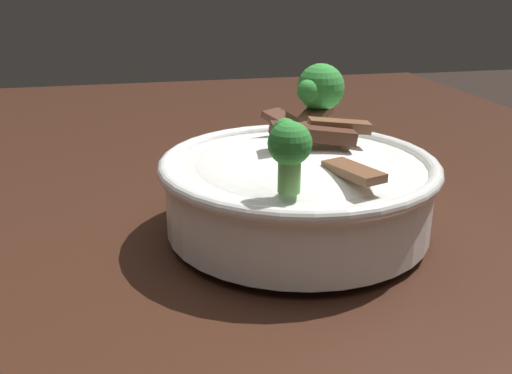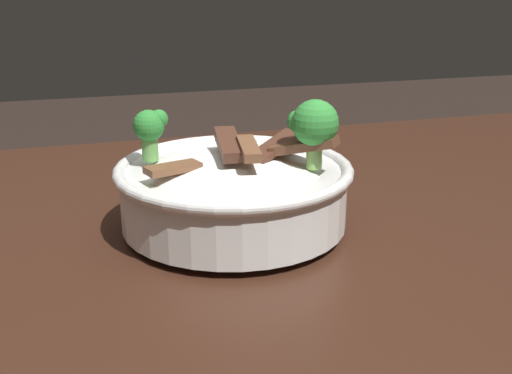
# 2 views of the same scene
# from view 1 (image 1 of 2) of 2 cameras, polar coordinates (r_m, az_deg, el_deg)

# --- Properties ---
(dining_table) EXTENTS (1.58, 0.89, 0.76)m
(dining_table) POSITION_cam_1_polar(r_m,az_deg,el_deg) (0.58, 9.11, -13.94)
(dining_table) COLOR #381E14
(dining_table) RESTS_ON ground
(rice_bowl) EXTENTS (0.24, 0.24, 0.14)m
(rice_bowl) POSITION_cam_1_polar(r_m,az_deg,el_deg) (0.50, 4.18, 0.30)
(rice_bowl) COLOR white
(rice_bowl) RESTS_ON dining_table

